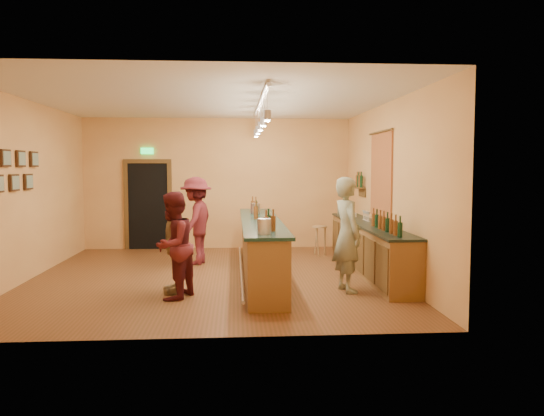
{
  "coord_description": "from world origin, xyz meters",
  "views": [
    {
      "loc": [
        0.42,
        -9.63,
        2.0
      ],
      "look_at": [
        1.11,
        0.2,
        1.24
      ],
      "focal_mm": 35.0,
      "sensor_mm": 36.0,
      "label": 1
    }
  ],
  "objects": [
    {
      "name": "customer_c",
      "position": [
        -0.38,
        1.34,
        0.9
      ],
      "size": [
        0.96,
        1.31,
        1.81
      ],
      "primitive_type": "imported",
      "rotation": [
        0.0,
        0.0,
        -1.84
      ],
      "color": "#59191E",
      "rests_on": "floor"
    },
    {
      "name": "customer_b",
      "position": [
        -0.54,
        -1.18,
        0.78
      ],
      "size": [
        0.53,
        0.97,
        1.57
      ],
      "primitive_type": "imported",
      "rotation": [
        0.0,
        0.0,
        -1.41
      ],
      "color": "#997A51",
      "rests_on": "floor"
    },
    {
      "name": "wall_back",
      "position": [
        0.0,
        3.5,
        1.6
      ],
      "size": [
        6.5,
        0.02,
        3.2
      ],
      "primitive_type": "cube",
      "color": "#C8874B",
      "rests_on": "floor"
    },
    {
      "name": "ceiling",
      "position": [
        0.0,
        0.0,
        3.2
      ],
      "size": [
        6.5,
        7.0,
        0.02
      ],
      "primitive_type": "cube",
      "color": "silver",
      "rests_on": "wall_back"
    },
    {
      "name": "bottle_shelf",
      "position": [
        3.17,
        1.9,
        1.67
      ],
      "size": [
        0.17,
        0.55,
        0.54
      ],
      "color": "#473215",
      "rests_on": "wall_right"
    },
    {
      "name": "bar_stool",
      "position": [
        2.33,
        2.2,
        0.53
      ],
      "size": [
        0.33,
        0.33,
        0.68
      ],
      "rotation": [
        0.0,
        0.0,
        -0.1
      ],
      "color": "olive",
      "rests_on": "floor"
    },
    {
      "name": "customer_a",
      "position": [
        -0.52,
        -1.58,
        0.82
      ],
      "size": [
        0.88,
        0.97,
        1.64
      ],
      "primitive_type": "imported",
      "rotation": [
        0.0,
        0.0,
        -1.97
      ],
      "color": "#59191E",
      "rests_on": "floor"
    },
    {
      "name": "wall_front",
      "position": [
        0.0,
        -3.5,
        1.6
      ],
      "size": [
        6.5,
        0.02,
        3.2
      ],
      "primitive_type": "cube",
      "color": "#C8874B",
      "rests_on": "floor"
    },
    {
      "name": "tapestry",
      "position": [
        3.23,
        0.4,
        1.85
      ],
      "size": [
        0.03,
        1.4,
        1.6
      ],
      "primitive_type": "cube",
      "color": "#A82C21",
      "rests_on": "wall_right"
    },
    {
      "name": "tasting_bar",
      "position": [
        0.89,
        -0.0,
        0.61
      ],
      "size": [
        0.74,
        5.1,
        1.38
      ],
      "color": "brown",
      "rests_on": "floor"
    },
    {
      "name": "bartender",
      "position": [
        2.22,
        -1.29,
        0.92
      ],
      "size": [
        0.58,
        0.75,
        1.85
      ],
      "primitive_type": "imported",
      "rotation": [
        0.0,
        0.0,
        1.79
      ],
      "color": "gray",
      "rests_on": "floor"
    },
    {
      "name": "wall_left",
      "position": [
        -3.25,
        0.0,
        1.6
      ],
      "size": [
        0.02,
        7.0,
        3.2
      ],
      "primitive_type": "cube",
      "color": "#C8874B",
      "rests_on": "floor"
    },
    {
      "name": "back_counter",
      "position": [
        2.97,
        0.18,
        0.49
      ],
      "size": [
        0.6,
        4.55,
        1.27
      ],
      "color": "brown",
      "rests_on": "floor"
    },
    {
      "name": "doorway",
      "position": [
        -1.7,
        3.47,
        1.13
      ],
      "size": [
        1.15,
        0.09,
        2.48
      ],
      "color": "black",
      "rests_on": "wall_back"
    },
    {
      "name": "floor",
      "position": [
        0.0,
        0.0,
        0.0
      ],
      "size": [
        7.0,
        7.0,
        0.0
      ],
      "primitive_type": "plane",
      "color": "brown",
      "rests_on": "ground"
    },
    {
      "name": "picture_grid",
      "position": [
        -3.21,
        -0.75,
        1.95
      ],
      "size": [
        0.06,
        2.2,
        0.7
      ],
      "primitive_type": null,
      "color": "#382111",
      "rests_on": "wall_left"
    },
    {
      "name": "pendant_track",
      "position": [
        0.89,
        -0.0,
        2.98
      ],
      "size": [
        0.11,
        4.6,
        0.5
      ],
      "color": "silver",
      "rests_on": "ceiling"
    },
    {
      "name": "wall_right",
      "position": [
        3.25,
        0.0,
        1.6
      ],
      "size": [
        0.02,
        7.0,
        3.2
      ],
      "primitive_type": "cube",
      "color": "#C8874B",
      "rests_on": "floor"
    }
  ]
}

